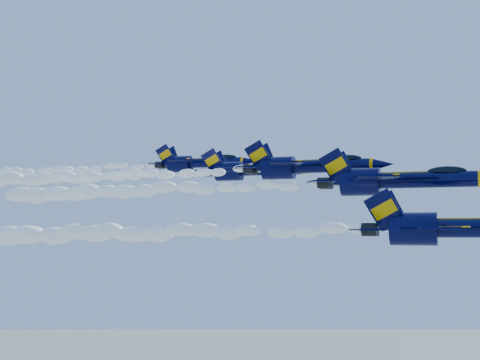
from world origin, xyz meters
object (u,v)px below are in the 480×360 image
(jet_fourth, at_px, (252,170))
(jet_fifth, at_px, (200,163))
(jet_lead, at_px, (459,227))
(jet_second, at_px, (397,180))
(jet_third, at_px, (307,166))

(jet_fourth, bearing_deg, jet_fifth, 144.90)
(jet_lead, distance_m, jet_second, 11.20)
(jet_second, distance_m, jet_third, 11.29)
(jet_lead, xyz_separation_m, jet_fifth, (-34.57, 27.67, 9.11))
(jet_fourth, distance_m, jet_fifth, 12.42)
(jet_lead, distance_m, jet_fifth, 45.21)
(jet_third, bearing_deg, jet_fourth, 139.71)
(jet_second, xyz_separation_m, jet_fifth, (-28.84, 19.24, 4.49))
(jet_third, height_order, jet_fifth, jet_fifth)
(jet_second, relative_size, jet_fifth, 1.19)
(jet_fourth, xyz_separation_m, jet_fifth, (-10.04, 7.06, 1.90))
(jet_lead, relative_size, jet_third, 1.10)
(jet_fourth, height_order, jet_fifth, jet_fifth)
(jet_lead, height_order, jet_fifth, jet_fifth)
(jet_fifth, bearing_deg, jet_second, -33.70)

